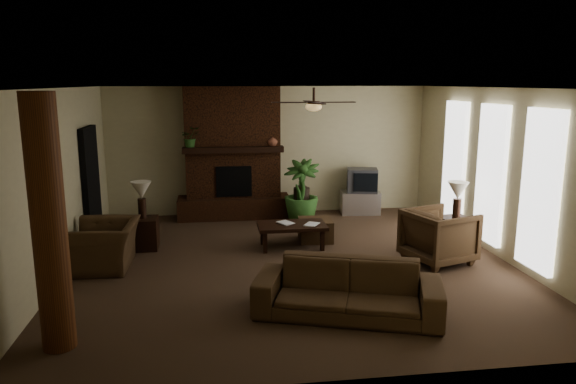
{
  "coord_description": "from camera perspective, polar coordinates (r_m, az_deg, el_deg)",
  "views": [
    {
      "loc": [
        -1.19,
        -8.15,
        2.89
      ],
      "look_at": [
        0.0,
        0.4,
        1.1
      ],
      "focal_mm": 33.21,
      "sensor_mm": 36.0,
      "label": 1
    }
  ],
  "objects": [
    {
      "name": "room_shell",
      "position": [
        8.37,
        0.38,
        1.46
      ],
      "size": [
        7.0,
        7.0,
        7.0
      ],
      "color": "#4B3525",
      "rests_on": "ground"
    },
    {
      "name": "fireplace",
      "position": [
        11.51,
        -5.89,
        2.99
      ],
      "size": [
        2.4,
        0.7,
        2.8
      ],
      "color": "#442312",
      "rests_on": "ground"
    },
    {
      "name": "windows",
      "position": [
        9.67,
        20.88,
        1.78
      ],
      "size": [
        0.08,
        3.65,
        2.35
      ],
      "color": "white",
      "rests_on": "ground"
    },
    {
      "name": "log_column",
      "position": [
        6.19,
        -24.22,
        -3.26
      ],
      "size": [
        0.36,
        0.36,
        2.8
      ],
      "primitive_type": "cylinder",
      "color": "#5D3017",
      "rests_on": "ground"
    },
    {
      "name": "doorway",
      "position": [
        10.36,
        -20.33,
        0.76
      ],
      "size": [
        0.1,
        1.0,
        2.1
      ],
      "primitive_type": "cube",
      "color": "black",
      "rests_on": "ground"
    },
    {
      "name": "ceiling_fan",
      "position": [
        8.6,
        2.77,
        9.31
      ],
      "size": [
        1.35,
        1.35,
        0.37
      ],
      "color": "black",
      "rests_on": "ceiling"
    },
    {
      "name": "sofa",
      "position": [
        6.79,
        6.45,
        -9.41
      ],
      "size": [
        2.41,
        1.38,
        0.9
      ],
      "primitive_type": "imported",
      "rotation": [
        0.0,
        0.0,
        -0.32
      ],
      "color": "#49341F",
      "rests_on": "ground"
    },
    {
      "name": "armchair_left",
      "position": [
        8.87,
        -19.05,
        -4.64
      ],
      "size": [
        0.76,
        1.14,
        0.98
      ],
      "primitive_type": "imported",
      "rotation": [
        0.0,
        0.0,
        -1.6
      ],
      "color": "#49341F",
      "rests_on": "ground"
    },
    {
      "name": "armchair_right",
      "position": [
        8.97,
        15.88,
        -4.3
      ],
      "size": [
        1.14,
        1.17,
        0.97
      ],
      "primitive_type": "imported",
      "rotation": [
        0.0,
        0.0,
        1.9
      ],
      "color": "#49341F",
      "rests_on": "ground"
    },
    {
      "name": "coffee_table",
      "position": [
        9.42,
        0.41,
        -3.78
      ],
      "size": [
        1.2,
        0.7,
        0.43
      ],
      "color": "black",
      "rests_on": "ground"
    },
    {
      "name": "ottoman",
      "position": [
        9.9,
        2.96,
        -4.07
      ],
      "size": [
        0.64,
        0.64,
        0.4
      ],
      "primitive_type": "cube",
      "rotation": [
        0.0,
        0.0,
        -0.06
      ],
      "color": "#49341F",
      "rests_on": "ground"
    },
    {
      "name": "tv_stand",
      "position": [
        11.99,
        7.71,
        -1.11
      ],
      "size": [
        0.9,
        0.58,
        0.5
      ],
      "primitive_type": "cube",
      "rotation": [
        0.0,
        0.0,
        -0.1
      ],
      "color": "silver",
      "rests_on": "ground"
    },
    {
      "name": "tv",
      "position": [
        11.84,
        7.95,
        1.24
      ],
      "size": [
        0.74,
        0.65,
        0.52
      ],
      "color": "#39393C",
      "rests_on": "tv_stand"
    },
    {
      "name": "floor_vase",
      "position": [
        11.28,
        1.46,
        -0.87
      ],
      "size": [
        0.34,
        0.34,
        0.77
      ],
      "color": "#2E2219",
      "rests_on": "ground"
    },
    {
      "name": "floor_plant",
      "position": [
        11.12,
        1.42,
        -1.39
      ],
      "size": [
        1.2,
        1.5,
        0.74
      ],
      "primitive_type": "imported",
      "rotation": [
        0.0,
        0.0,
        -0.4
      ],
      "color": "#315C25",
      "rests_on": "ground"
    },
    {
      "name": "side_table_left",
      "position": [
        9.73,
        -15.22,
        -4.3
      ],
      "size": [
        0.5,
        0.5,
        0.55
      ],
      "primitive_type": "cube",
      "rotation": [
        0.0,
        0.0,
        0.0
      ],
      "color": "black",
      "rests_on": "ground"
    },
    {
      "name": "lamp_left",
      "position": [
        9.58,
        -15.43,
        -0.08
      ],
      "size": [
        0.42,
        0.42,
        0.65
      ],
      "color": "black",
      "rests_on": "side_table_left"
    },
    {
      "name": "side_table_right",
      "position": [
        9.89,
        17.39,
        -4.17
      ],
      "size": [
        0.56,
        0.56,
        0.55
      ],
      "primitive_type": "cube",
      "rotation": [
        0.0,
        0.0,
        0.14
      ],
      "color": "black",
      "rests_on": "ground"
    },
    {
      "name": "lamp_right",
      "position": [
        9.66,
        17.73,
        -0.12
      ],
      "size": [
        0.37,
        0.37,
        0.65
      ],
      "color": "black",
      "rests_on": "side_table_right"
    },
    {
      "name": "mantel_plant",
      "position": [
        11.23,
        -10.4,
        5.57
      ],
      "size": [
        0.48,
        0.51,
        0.33
      ],
      "primitive_type": "imported",
      "rotation": [
        0.0,
        0.0,
        0.27
      ],
      "color": "#315C25",
      "rests_on": "fireplace"
    },
    {
      "name": "mantel_vase",
      "position": [
        11.31,
        -1.68,
        5.52
      ],
      "size": [
        0.25,
        0.26,
        0.22
      ],
      "primitive_type": "imported",
      "rotation": [
        0.0,
        0.0,
        -0.17
      ],
      "color": "#94533B",
      "rests_on": "fireplace"
    },
    {
      "name": "book_a",
      "position": [
        9.32,
        -0.78,
        -2.66
      ],
      "size": [
        0.2,
        0.13,
        0.29
      ],
      "primitive_type": "imported",
      "rotation": [
        0.0,
        0.0,
        0.53
      ],
      "color": "#999999",
      "rests_on": "coffee_table"
    },
    {
      "name": "book_b",
      "position": [
        9.35,
        1.95,
        -2.63
      ],
      "size": [
        0.19,
        0.13,
        0.29
      ],
      "primitive_type": "imported",
      "rotation": [
        0.0,
        0.0,
        -0.55
      ],
      "color": "#999999",
      "rests_on": "coffee_table"
    }
  ]
}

